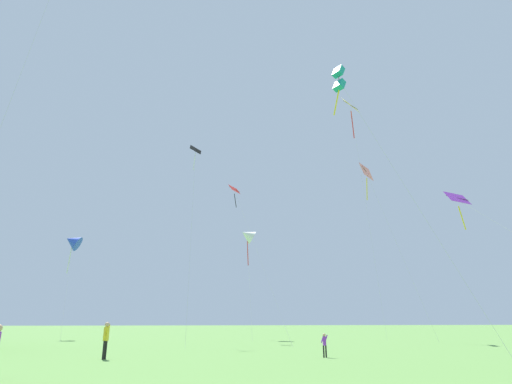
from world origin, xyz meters
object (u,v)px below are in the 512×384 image
Objects in this scene: kite_black_large at (195,160)px; kite_red_high at (236,196)px; kite_purple_streamer at (462,205)px; kite_blue_delta at (72,241)px; kite_teal_box at (339,80)px; person_in_blue_jacket at (106,337)px; kite_yellow_diamond at (352,115)px; kite_white_distant at (247,235)px; person_child_small at (324,343)px; kite_pink_low at (367,178)px.

kite_red_high is at bearing 41.37° from kite_black_large.
kite_purple_streamer is 38.17m from kite_blue_delta.
kite_teal_box is 9.89× the size of person_in_blue_jacket.
kite_yellow_diamond reaches higher than kite_red_high.
kite_teal_box is (-11.30, -22.19, -10.47)m from kite_yellow_diamond.
kite_teal_box reaches higher than kite_purple_streamer.
kite_white_distant is 24.09m from kite_teal_box.
kite_purple_streamer is at bearing 16.03° from person_child_small.
kite_blue_delta is (-29.44, 24.29, 0.88)m from kite_purple_streamer.
kite_purple_streamer is (17.19, -12.46, -6.71)m from kite_black_large.
person_child_small is at bearing -163.97° from kite_purple_streamer.
kite_blue_delta is 18.87m from kite_red_high.
kite_yellow_diamond is at bearing -10.50° from kite_blue_delta.
kite_yellow_diamond is 1.75× the size of kite_teal_box.
kite_black_large is 0.63× the size of kite_yellow_diamond.
kite_yellow_diamond reaches higher than kite_teal_box.
kite_black_large reaches higher than kite_blue_delta.
kite_black_large is 1.59× the size of kite_blue_delta.
kite_blue_delta is 34.26m from person_child_small.
kite_purple_streamer is 12.01m from kite_teal_box.
kite_yellow_diamond is at bearing 85.27° from kite_purple_streamer.
kite_pink_low is 10.15m from kite_yellow_diamond.
kite_white_distant is at bearing -13.03° from kite_blue_delta.
person_in_blue_jacket is (-10.54, -22.29, -9.55)m from kite_white_distant.
kite_pink_low is 1.61× the size of kite_blue_delta.
kite_purple_streamer is at bearing -39.53° from kite_blue_delta.
kite_black_large is 17.74m from kite_teal_box.
kite_blue_delta is at bearing 166.97° from kite_white_distant.
kite_teal_box is (7.42, -16.09, -0.73)m from kite_black_large.
kite_pink_low is at bearing 86.22° from kite_purple_streamer.
kite_pink_low is at bearing -98.54° from kite_yellow_diamond.
kite_red_high is at bearing -171.40° from kite_yellow_diamond.
kite_teal_box is 18.33m from person_in_blue_jacket.
kite_pink_low is 16.47m from kite_purple_streamer.
kite_white_distant is 22.83m from kite_purple_streamer.
kite_black_large is at bearing 144.07° from kite_purple_streamer.
person_in_blue_jacket is at bearing -137.79° from kite_yellow_diamond.
kite_pink_low reaches higher than kite_white_distant.
kite_pink_low is 32.03m from person_in_blue_jacket.
person_in_blue_jacket is at bearing -115.30° from kite_white_distant.
kite_white_distant is 1.05× the size of kite_blue_delta.
kite_black_large reaches higher than person_in_blue_jacket.
kite_yellow_diamond is 27.01m from kite_teal_box.
person_in_blue_jacket is at bearing -115.04° from kite_red_high.
kite_purple_streamer is at bearing -61.40° from kite_white_distant.
kite_blue_delta is at bearing 140.47° from kite_purple_streamer.
person_child_small is (-12.80, -21.79, -24.85)m from kite_yellow_diamond.
kite_teal_box is at bearing -54.84° from kite_blue_delta.
person_child_small is (1.45, -19.63, -13.08)m from kite_red_high.
kite_red_high is 24.26m from person_in_blue_jacket.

